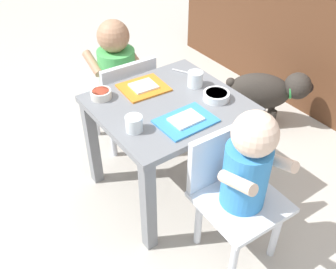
# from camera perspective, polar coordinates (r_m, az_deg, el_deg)

# --- Properties ---
(ground_plane) EXTENTS (7.00, 7.00, 0.00)m
(ground_plane) POSITION_cam_1_polar(r_m,az_deg,el_deg) (1.78, -0.00, -7.45)
(ground_plane) COLOR #B2ADA3
(dining_table) EXTENTS (0.50, 0.55, 0.45)m
(dining_table) POSITION_cam_1_polar(r_m,az_deg,el_deg) (1.54, -0.00, 2.12)
(dining_table) COLOR slate
(dining_table) RESTS_ON ground
(seated_child_left) EXTENTS (0.29, 0.29, 0.64)m
(seated_child_left) POSITION_cam_1_polar(r_m,az_deg,el_deg) (1.82, -7.39, 9.24)
(seated_child_left) COLOR silver
(seated_child_left) RESTS_ON ground
(seated_child_right) EXTENTS (0.29, 0.29, 0.64)m
(seated_child_right) POSITION_cam_1_polar(r_m,az_deg,el_deg) (1.29, 11.14, -5.28)
(seated_child_right) COLOR silver
(seated_child_right) RESTS_ON ground
(dog) EXTENTS (0.37, 0.37, 0.32)m
(dog) POSITION_cam_1_polar(r_m,az_deg,el_deg) (2.10, 14.45, 6.26)
(dog) COLOR #332D28
(dog) RESTS_ON ground
(food_tray_left) EXTENTS (0.17, 0.19, 0.02)m
(food_tray_left) POSITION_cam_1_polar(r_m,az_deg,el_deg) (1.58, -3.65, 6.99)
(food_tray_left) COLOR orange
(food_tray_left) RESTS_ON dining_table
(food_tray_right) EXTENTS (0.15, 0.21, 0.02)m
(food_tray_right) POSITION_cam_1_polar(r_m,az_deg,el_deg) (1.38, 2.66, 2.07)
(food_tray_right) COLOR #388CD8
(food_tray_right) RESTS_ON dining_table
(water_cup_left) EXTENTS (0.06, 0.06, 0.06)m
(water_cup_left) POSITION_cam_1_polar(r_m,az_deg,el_deg) (1.34, -5.05, 1.48)
(water_cup_left) COLOR white
(water_cup_left) RESTS_ON dining_table
(water_cup_right) EXTENTS (0.06, 0.06, 0.06)m
(water_cup_right) POSITION_cam_1_polar(r_m,az_deg,el_deg) (1.58, 4.04, 8.08)
(water_cup_right) COLOR white
(water_cup_right) RESTS_ON dining_table
(veggie_bowl_near) EXTENTS (0.10, 0.10, 0.03)m
(veggie_bowl_near) POSITION_cam_1_polar(r_m,az_deg,el_deg) (1.51, 7.16, 5.74)
(veggie_bowl_near) COLOR white
(veggie_bowl_near) RESTS_ON dining_table
(veggie_bowl_far) EXTENTS (0.08, 0.08, 0.03)m
(veggie_bowl_far) POSITION_cam_1_polar(r_m,az_deg,el_deg) (1.53, -9.90, 5.94)
(veggie_bowl_far) COLOR silver
(veggie_bowl_far) RESTS_ON dining_table
(spoon_by_left_tray) EXTENTS (0.09, 0.06, 0.01)m
(spoon_by_left_tray) POSITION_cam_1_polar(r_m,az_deg,el_deg) (1.69, 2.55, 9.20)
(spoon_by_left_tray) COLOR silver
(spoon_by_left_tray) RESTS_ON dining_table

